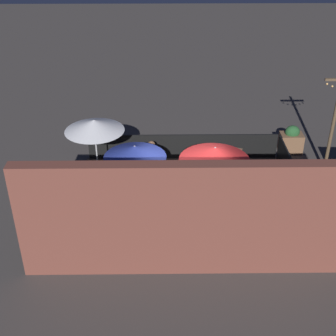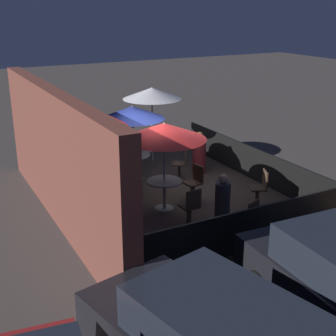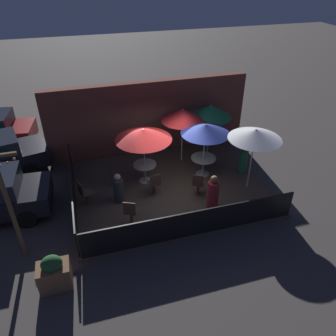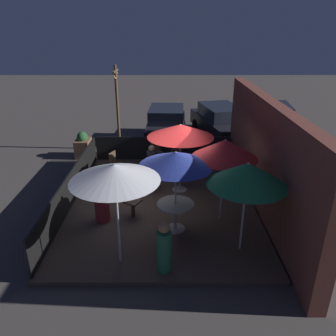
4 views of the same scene
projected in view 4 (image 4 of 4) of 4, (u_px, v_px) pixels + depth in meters
name	position (u px, v px, depth m)	size (l,w,h in m)	color
ground_plane	(162.00, 204.00, 10.11)	(60.00, 60.00, 0.00)	#423D3A
patio_deck	(162.00, 203.00, 10.09)	(7.02, 5.52, 0.12)	#47382D
building_wall	(264.00, 156.00, 9.48)	(8.62, 0.36, 3.22)	brown
fence_front	(72.00, 187.00, 9.88)	(6.82, 0.05, 0.95)	black
fence_side_left	(163.00, 148.00, 13.06)	(0.05, 5.32, 0.95)	black
patio_umbrella_0	(176.00, 159.00, 7.88)	(1.83, 1.83, 2.17)	#B2B2B7
patio_umbrella_1	(181.00, 131.00, 9.97)	(2.06, 2.06, 2.21)	#B2B2B7
patio_umbrella_2	(115.00, 173.00, 6.58)	(1.86, 1.86, 2.40)	#B2B2B7
patio_umbrella_3	(225.00, 149.00, 8.28)	(1.70, 1.70, 2.32)	#B2B2B7
patio_umbrella_4	(247.00, 174.00, 7.12)	(1.77, 1.77, 2.23)	#B2B2B7
dining_table_0	(175.00, 209.00, 8.42)	(0.96, 0.96, 0.76)	#9E998E
dining_table_1	(180.00, 173.00, 10.53)	(0.87, 0.87, 0.75)	#9E998E
patio_chair_0	(156.00, 151.00, 12.69)	(0.51, 0.51, 0.94)	#4C3828
patio_chair_1	(115.00, 164.00, 11.46)	(0.53, 0.53, 0.94)	#4C3828
patio_chair_2	(131.00, 200.00, 9.07)	(0.54, 0.54, 0.94)	#4C3828
patio_chair_3	(177.00, 162.00, 11.64)	(0.42, 0.42, 0.94)	#4C3828
patio_chair_4	(150.00, 177.00, 10.44)	(0.45, 0.45, 0.94)	#4C3828
patron_0	(102.00, 202.00, 8.83)	(0.44, 0.44, 1.28)	maroon
patron_1	(152.00, 162.00, 11.64)	(0.45, 0.45, 1.13)	#333338
patron_2	(164.00, 248.00, 6.98)	(0.40, 0.40, 1.23)	#236642
planter_box	(83.00, 146.00, 13.69)	(0.84, 0.59, 1.09)	brown
light_post	(117.00, 104.00, 13.91)	(1.10, 0.12, 3.64)	brown
parked_car_0	(167.00, 124.00, 15.45)	(4.05, 1.94, 1.62)	black
parked_car_1	(220.00, 122.00, 15.81)	(4.76, 2.63, 1.62)	black
parked_car_2	(272.00, 120.00, 16.14)	(4.13, 2.22, 1.62)	maroon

